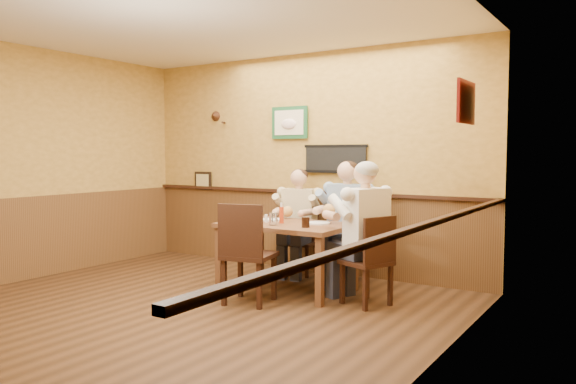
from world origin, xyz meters
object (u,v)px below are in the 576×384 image
at_px(chair_right_end, 366,260).
at_px(chair_near_side, 249,253).
at_px(chair_back_right, 348,245).
at_px(water_glass_left, 240,217).
at_px(diner_tan_shirt, 299,227).
at_px(cola_tumbler, 306,222).
at_px(diner_blue_polo, 348,229).
at_px(hot_sauce_bottle, 281,214).
at_px(diner_white_elder, 367,241).
at_px(water_glass_mid, 273,219).
at_px(chair_back_left, 299,241).
at_px(pepper_shaker, 276,217).
at_px(dining_table, 287,231).
at_px(salt_shaker, 266,218).

distance_m(chair_right_end, chair_near_side, 1.18).
xyz_separation_m(chair_back_right, water_glass_left, (-0.91, -0.87, 0.36)).
xyz_separation_m(diner_tan_shirt, cola_tumbler, (0.67, -0.97, 0.21)).
bearing_deg(diner_blue_polo, hot_sauce_bottle, -123.01).
xyz_separation_m(chair_near_side, hot_sauce_bottle, (-0.01, 0.61, 0.34)).
distance_m(diner_white_elder, water_glass_mid, 1.05).
height_order(chair_back_left, cola_tumbler, cola_tumbler).
bearing_deg(chair_back_left, hot_sauce_bottle, -82.86).
xyz_separation_m(water_glass_mid, pepper_shaker, (-0.16, 0.29, -0.02)).
height_order(chair_back_left, chair_right_end, chair_right_end).
distance_m(dining_table, hot_sauce_bottle, 0.20).
relative_size(diner_white_elder, pepper_shaker, 12.82).
bearing_deg(diner_blue_polo, diner_white_elder, -49.50).
bearing_deg(diner_white_elder, water_glass_mid, -59.56).
bearing_deg(diner_tan_shirt, chair_back_left, 0.00).
xyz_separation_m(chair_near_side, diner_blue_polo, (0.47, 1.29, 0.13)).
xyz_separation_m(chair_back_left, pepper_shaker, (0.12, -0.71, 0.38)).
relative_size(diner_tan_shirt, water_glass_left, 9.49).
xyz_separation_m(cola_tumbler, pepper_shaker, (-0.55, 0.26, -0.00)).
height_order(salt_shaker, pepper_shaker, pepper_shaker).
height_order(diner_white_elder, hot_sauce_bottle, diner_white_elder).
bearing_deg(diner_white_elder, dining_table, -71.87).
distance_m(chair_near_side, diner_blue_polo, 1.38).
relative_size(chair_near_side, diner_white_elder, 0.79).
xyz_separation_m(diner_blue_polo, water_glass_left, (-0.91, -0.87, 0.17)).
bearing_deg(diner_tan_shirt, chair_right_end, -43.82).
bearing_deg(chair_right_end, dining_table, -71.87).
height_order(chair_near_side, diner_tan_shirt, diner_tan_shirt).
bearing_deg(hot_sauce_bottle, diner_blue_polo, 54.81).
relative_size(chair_back_left, diner_white_elder, 0.64).
xyz_separation_m(water_glass_mid, cola_tumbler, (0.39, 0.03, -0.01)).
height_order(dining_table, diner_tan_shirt, diner_tan_shirt).
height_order(dining_table, hot_sauce_bottle, hot_sauce_bottle).
distance_m(water_glass_left, cola_tumbler, 0.84).
distance_m(chair_near_side, cola_tumbler, 0.67).
relative_size(chair_back_right, diner_blue_polo, 0.70).
distance_m(hot_sauce_bottle, pepper_shaker, 0.18).
distance_m(diner_tan_shirt, hot_sauce_bottle, 0.89).
relative_size(chair_back_right, cola_tumbler, 8.15).
distance_m(dining_table, diner_tan_shirt, 0.84).
distance_m(hot_sauce_bottle, salt_shaker, 0.20).
height_order(chair_near_side, water_glass_mid, chair_near_side).
bearing_deg(chair_back_left, chair_back_right, -21.06).
xyz_separation_m(diner_tan_shirt, water_glass_left, (-0.17, -1.00, 0.22)).
relative_size(chair_back_left, salt_shaker, 9.43).
xyz_separation_m(chair_back_left, diner_blue_polo, (0.74, -0.13, 0.23)).
xyz_separation_m(diner_blue_polo, cola_tumbler, (-0.07, -0.83, 0.16)).
bearing_deg(cola_tumbler, chair_right_end, 10.82).
distance_m(chair_back_right, chair_right_end, 0.91).
relative_size(water_glass_left, pepper_shaker, 1.24).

